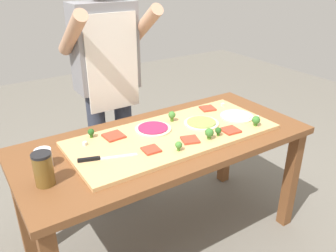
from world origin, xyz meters
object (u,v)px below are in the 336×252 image
prep_table (165,153)px  pizza_whole_pesto_green (201,123)px  broccoli_floret_back_right (172,115)px  broccoli_floret_front_left (91,132)px  pizza_slice_near_left (208,108)px  chefs_knife (99,158)px  cheese_crumble_b (258,117)px  pizza_slice_far_right (151,150)px  cook_center (107,74)px  pizza_whole_beet_magenta (153,129)px  flour_cup (44,159)px  cheese_crumble_c (223,105)px  pizza_whole_white_garlic (237,116)px  broccoli_floret_center_left (209,133)px  sauce_jar (43,169)px  broccoli_floret_front_mid (256,120)px  pizza_slice_far_left (114,136)px  pizza_slice_center (190,140)px  broccoli_floret_center_right (218,131)px  cheese_crumble_a (85,143)px  broccoli_floret_front_right (179,145)px  pizza_slice_near_right (231,130)px

prep_table → pizza_whole_pesto_green: pizza_whole_pesto_green is taller
broccoli_floret_back_right → broccoli_floret_front_left: (-0.50, 0.06, -0.01)m
pizza_whole_pesto_green → broccoli_floret_back_right: (-0.13, 0.13, 0.03)m
pizza_slice_near_left → broccoli_floret_back_right: broccoli_floret_back_right is taller
chefs_knife → cheese_crumble_b: (1.05, -0.07, 0.00)m
pizza_slice_far_right → cook_center: 0.72m
pizza_whole_beet_magenta → broccoli_floret_back_right: bearing=14.5°
flour_cup → cook_center: (0.57, 0.49, 0.21)m
pizza_slice_near_left → cheese_crumble_c: cheese_crumble_c is taller
prep_table → chefs_knife: size_ratio=5.83×
pizza_whole_white_garlic → pizza_whole_beet_magenta: (-0.54, 0.13, 0.00)m
pizza_slice_far_right → cheese_crumble_c: cheese_crumble_c is taller
pizza_slice_near_left → broccoli_floret_center_left: (-0.27, -0.34, 0.03)m
pizza_whole_white_garlic → sauce_jar: sauce_jar is taller
prep_table → cheese_crumble_c: size_ratio=86.36×
broccoli_floret_front_mid → sauce_jar: 1.23m
cheese_crumble_c → broccoli_floret_center_left: bearing=-139.6°
broccoli_floret_front_left → pizza_whole_white_garlic: bearing=-15.0°
pizza_slice_far_left → cook_center: (0.17, 0.43, 0.22)m
pizza_slice_center → cook_center: cook_center is taller
chefs_knife → sauce_jar: size_ratio=1.82×
broccoli_floret_front_mid → broccoli_floret_center_left: broccoli_floret_center_left is taller
pizza_whole_beet_magenta → pizza_slice_far_right: pizza_whole_beet_magenta is taller
broccoli_floret_center_right → sauce_jar: 0.95m
pizza_whole_white_garlic → cheese_crumble_a: 0.96m
pizza_slice_far_right → broccoli_floret_center_left: bearing=-10.2°
broccoli_floret_back_right → prep_table: bearing=-135.4°
pizza_slice_near_left → sauce_jar: size_ratio=0.57×
broccoli_floret_back_right → sauce_jar: size_ratio=0.41×
broccoli_floret_front_left → broccoli_floret_front_right: same height
pizza_whole_beet_magenta → broccoli_floret_front_right: 0.29m
pizza_slice_far_right → broccoli_floret_center_right: 0.41m
broccoli_floret_center_left → chefs_knife: bearing=168.2°
pizza_slice_center → broccoli_floret_front_mid: broccoli_floret_front_mid is taller
pizza_whole_pesto_green → sauce_jar: 0.97m
broccoli_floret_front_mid → broccoli_floret_front_right: broccoli_floret_front_mid is taller
pizza_slice_far_left → broccoli_floret_front_left: (-0.11, 0.06, 0.03)m
cheese_crumble_b → cook_center: 1.01m
prep_table → broccoli_floret_front_mid: (0.52, -0.20, 0.16)m
pizza_whole_pesto_green → flour_cup: size_ratio=2.31×
sauce_jar → pizza_slice_near_right: bearing=-4.3°
prep_table → pizza_slice_far_left: pizza_slice_far_left is taller
cheese_crumble_b → cook_center: (-0.71, 0.68, 0.22)m
chefs_knife → pizza_slice_far_right: bearing=-13.9°
cook_center → pizza_slice_far_left: bearing=-111.6°
broccoli_floret_front_left → flour_cup: bearing=-156.3°
pizza_whole_pesto_green → pizza_slice_far_left: pizza_whole_pesto_green is taller
broccoli_floret_front_mid → pizza_whole_white_garlic: bearing=91.7°
cheese_crumble_b → broccoli_floret_back_right: bearing=152.6°
pizza_slice_near_left → cheese_crumble_c: (0.12, -0.01, 0.00)m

